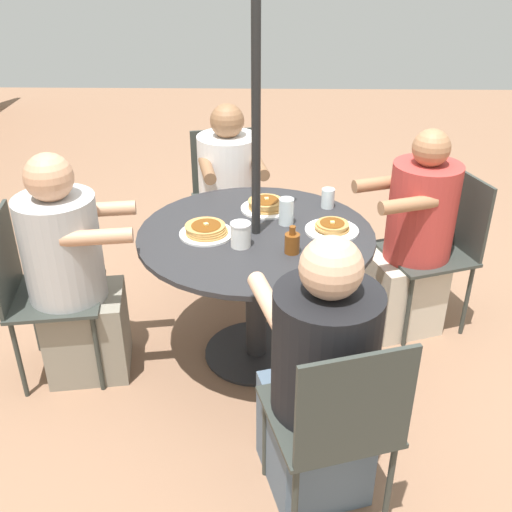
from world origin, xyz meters
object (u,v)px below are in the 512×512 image
at_px(patio_table, 256,259).
at_px(diner_south, 230,202).
at_px(patio_chair_south, 226,191).
at_px(pancake_plate_b, 332,228).
at_px(syrup_bottle, 292,242).
at_px(drinking_glass_b, 286,211).
at_px(drinking_glass_a, 328,198).
at_px(patio_chair_east, 441,241).
at_px(patio_chair_north, 338,419).
at_px(diner_north, 320,385).
at_px(coffee_cup, 241,235).
at_px(pancake_plate_a, 266,205).
at_px(diner_east, 413,244).
at_px(patio_chair_west, 36,286).
at_px(pancake_plate_c, 206,231).
at_px(diner_west, 73,280).

distance_m(patio_table, diner_south, 0.89).
relative_size(patio_chair_south, pancake_plate_b, 3.40).
bearing_deg(syrup_bottle, drinking_glass_b, 3.72).
bearing_deg(drinking_glass_a, patio_chair_east, -86.08).
bearing_deg(syrup_bottle, patio_chair_north, -170.24).
distance_m(diner_north, diner_south, 1.77).
relative_size(pancake_plate_b, drinking_glass_a, 2.55).
distance_m(patio_chair_south, drinking_glass_b, 1.05).
bearing_deg(drinking_glass_b, diner_south, 23.27).
distance_m(coffee_cup, drinking_glass_a, 0.62).
distance_m(patio_chair_north, pancake_plate_a, 1.33).
bearing_deg(diner_east, patio_table, 90.00).
relative_size(diner_north, coffee_cup, 9.92).
bearing_deg(patio_chair_west, pancake_plate_a, 102.60).
relative_size(patio_chair_west, pancake_plate_c, 3.40).
bearing_deg(diner_west, coffee_cup, 80.90).
relative_size(patio_chair_north, diner_east, 0.77).
bearing_deg(coffee_cup, patio_chair_north, -156.85).
bearing_deg(coffee_cup, patio_chair_south, 7.33).
distance_m(pancake_plate_b, coffee_cup, 0.46).
distance_m(pancake_plate_c, coffee_cup, 0.21).
bearing_deg(coffee_cup, patio_table, -25.78).
bearing_deg(coffee_cup, diner_west, 89.61).
height_order(pancake_plate_b, syrup_bottle, syrup_bottle).
bearing_deg(drinking_glass_a, diner_south, 44.34).
height_order(patio_chair_north, pancake_plate_a, patio_chair_north).
xyz_separation_m(patio_table, patio_chair_east, (0.35, -1.00, -0.07)).
bearing_deg(drinking_glass_b, syrup_bottle, -176.28).
distance_m(patio_chair_south, patio_chair_west, 1.46).
relative_size(diner_east, syrup_bottle, 8.83).
xyz_separation_m(diner_north, drinking_glass_b, (0.95, 0.11, 0.28)).
height_order(diner_east, pancake_plate_b, diner_east).
bearing_deg(diner_east, patio_chair_north, 138.74).
bearing_deg(pancake_plate_b, diner_north, 172.81).
relative_size(patio_chair_west, syrup_bottle, 6.76).
height_order(pancake_plate_a, coffee_cup, coffee_cup).
bearing_deg(drinking_glass_b, diner_north, -173.41).
relative_size(pancake_plate_a, drinking_glass_b, 1.96).
height_order(patio_chair_west, pancake_plate_a, patio_chair_west).
relative_size(diner_east, drinking_glass_a, 11.34).
height_order(diner_west, pancake_plate_b, diner_west).
distance_m(patio_chair_south, diner_south, 0.18).
xyz_separation_m(diner_south, drinking_glass_b, (-0.77, -0.33, 0.29)).
relative_size(patio_table, patio_chair_north, 1.30).
xyz_separation_m(pancake_plate_a, pancake_plate_b, (-0.25, -0.32, -0.01)).
height_order(patio_table, diner_north, diner_north).
bearing_deg(pancake_plate_a, patio_chair_east, -85.24).
bearing_deg(patio_chair_west, drinking_glass_a, 99.40).
xyz_separation_m(patio_table, drinking_glass_b, (0.10, -0.15, 0.22)).
xyz_separation_m(patio_chair_north, syrup_bottle, (0.82, 0.14, 0.27)).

